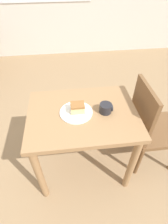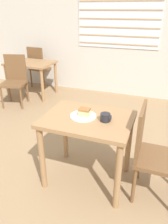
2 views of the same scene
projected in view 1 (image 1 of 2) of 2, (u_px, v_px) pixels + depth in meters
The scene contains 6 objects.
ground_plane at pixel (76, 184), 1.74m from camera, with size 14.00×14.00×0.00m, color #997A56.
dining_table_near at pixel (83, 125), 1.48m from camera, with size 0.88×0.66×0.76m.
chair_near_window at pixel (150, 126), 1.63m from camera, with size 0.43×0.43×0.95m.
plate at pixel (76, 112), 1.38m from camera, with size 0.26×0.26×0.01m.
cake_slice at pixel (78, 108), 1.36m from camera, with size 0.11×0.08×0.07m.
coffee_mug at pixel (106, 108), 1.37m from camera, with size 0.10×0.10×0.08m.
Camera 1 is at (-0.02, -0.78, 1.72)m, focal length 28.00 mm.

